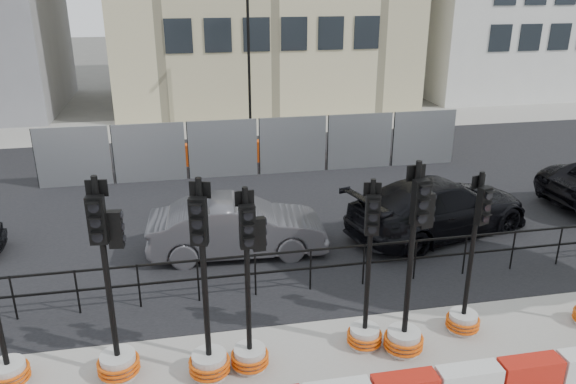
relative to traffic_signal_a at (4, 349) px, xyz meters
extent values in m
plane|color=#51514C|center=(5.64, 0.79, -0.71)|extent=(120.00, 120.00, 0.00)
cube|color=black|center=(5.64, 7.79, -0.69)|extent=(40.00, 14.00, 0.03)
cube|color=gray|center=(5.64, 16.79, -0.70)|extent=(40.00, 4.00, 0.02)
cylinder|color=black|center=(-0.36, 1.99, -0.21)|extent=(0.04, 0.04, 1.00)
cylinder|color=black|center=(0.84, 1.99, -0.21)|extent=(0.04, 0.04, 1.00)
cylinder|color=black|center=(2.04, 1.99, -0.21)|extent=(0.04, 0.04, 1.00)
cylinder|color=black|center=(3.24, 1.99, -0.21)|extent=(0.04, 0.04, 1.00)
cylinder|color=black|center=(4.44, 1.99, -0.21)|extent=(0.04, 0.04, 1.00)
cylinder|color=black|center=(5.64, 1.99, -0.21)|extent=(0.04, 0.04, 1.00)
cylinder|color=black|center=(6.84, 1.99, -0.21)|extent=(0.04, 0.04, 1.00)
cylinder|color=black|center=(8.04, 1.99, -0.21)|extent=(0.04, 0.04, 1.00)
cylinder|color=black|center=(9.24, 1.99, -0.21)|extent=(0.04, 0.04, 1.00)
cylinder|color=black|center=(10.44, 1.99, -0.21)|extent=(0.04, 0.04, 1.00)
cylinder|color=black|center=(11.64, 1.99, -0.21)|extent=(0.04, 0.04, 1.00)
cube|color=black|center=(5.64, 1.99, 0.27)|extent=(18.00, 0.04, 0.04)
cube|color=black|center=(5.64, 1.99, -0.16)|extent=(18.00, 0.04, 0.04)
cube|color=#919599|center=(-0.36, 9.79, 0.29)|extent=(2.30, 0.05, 2.00)
cylinder|color=black|center=(-1.51, 9.79, 0.29)|extent=(0.05, 0.05, 2.00)
cube|color=#919599|center=(2.04, 9.79, 0.29)|extent=(2.30, 0.05, 2.00)
cylinder|color=black|center=(0.89, 9.79, 0.29)|extent=(0.05, 0.05, 2.00)
cube|color=#919599|center=(4.44, 9.79, 0.29)|extent=(2.30, 0.05, 2.00)
cylinder|color=black|center=(3.29, 9.79, 0.29)|extent=(0.05, 0.05, 2.00)
cube|color=#919599|center=(6.84, 9.79, 0.29)|extent=(2.30, 0.05, 2.00)
cylinder|color=black|center=(5.69, 9.79, 0.29)|extent=(0.05, 0.05, 2.00)
cube|color=#919599|center=(9.24, 9.79, 0.29)|extent=(2.30, 0.05, 2.00)
cylinder|color=black|center=(8.09, 9.79, 0.29)|extent=(0.05, 0.05, 2.00)
cube|color=#919599|center=(11.64, 9.79, 0.29)|extent=(2.30, 0.05, 2.00)
cylinder|color=black|center=(10.49, 9.79, 0.29)|extent=(0.05, 0.05, 2.00)
cube|color=#EA460F|center=(1.64, 11.29, -0.31)|extent=(1.00, 0.40, 0.80)
cube|color=#EA460F|center=(3.64, 11.29, -0.31)|extent=(1.00, 0.40, 0.80)
cube|color=#EA460F|center=(5.64, 11.29, -0.31)|extent=(1.00, 0.40, 0.80)
cube|color=#EA460F|center=(7.64, 11.29, -0.31)|extent=(1.00, 0.40, 0.80)
cube|color=#EA460F|center=(9.64, 11.29, -0.31)|extent=(1.00, 0.40, 0.80)
cylinder|color=black|center=(6.14, 15.79, 2.29)|extent=(0.12, 0.12, 6.00)
cube|color=white|center=(7.21, -2.01, -0.16)|extent=(1.00, 0.35, 0.50)
cube|color=red|center=(8.26, -2.01, -0.16)|extent=(1.00, 0.35, 0.50)
cylinder|color=#BABAB6|center=(0.00, 0.01, -0.50)|extent=(0.56, 0.56, 0.41)
torus|color=#DA510B|center=(0.00, 0.01, -0.58)|extent=(0.67, 0.67, 0.05)
torus|color=#DA510B|center=(0.00, 0.01, -0.50)|extent=(0.67, 0.67, 0.05)
torus|color=#DA510B|center=(0.00, 0.01, -0.42)|extent=(0.67, 0.67, 0.05)
cylinder|color=#BABAB6|center=(1.78, -0.13, -0.48)|extent=(0.60, 0.60, 0.44)
torus|color=#DA510B|center=(1.78, -0.13, -0.57)|extent=(0.72, 0.72, 0.06)
torus|color=#DA510B|center=(1.78, -0.13, -0.48)|extent=(0.72, 0.72, 0.06)
torus|color=#DA510B|center=(1.78, -0.13, -0.40)|extent=(0.72, 0.72, 0.06)
cylinder|color=black|center=(1.78, -0.13, 1.29)|extent=(0.10, 0.10, 3.32)
cube|color=black|center=(1.77, -0.26, 2.28)|extent=(0.28, 0.18, 0.77)
cylinder|color=black|center=(1.76, -0.35, 2.04)|extent=(0.17, 0.07, 0.17)
cylinder|color=black|center=(1.76, -0.35, 2.28)|extent=(0.17, 0.07, 0.17)
cylinder|color=black|center=(1.76, -0.35, 2.52)|extent=(0.17, 0.07, 0.17)
cube|color=black|center=(1.79, -0.06, 2.72)|extent=(0.33, 0.07, 0.27)
cube|color=black|center=(2.00, -0.15, 2.06)|extent=(0.24, 0.17, 0.61)
cylinder|color=#BABAB6|center=(3.31, -0.41, -0.49)|extent=(0.59, 0.59, 0.44)
torus|color=#DA510B|center=(3.31, -0.41, -0.57)|extent=(0.71, 0.71, 0.05)
torus|color=#DA510B|center=(3.31, -0.41, -0.49)|extent=(0.71, 0.71, 0.05)
torus|color=#DA510B|center=(3.31, -0.41, -0.40)|extent=(0.71, 0.71, 0.05)
cylinder|color=black|center=(3.31, -0.41, 1.27)|extent=(0.10, 0.10, 3.29)
cube|color=black|center=(3.27, -0.53, 2.25)|extent=(0.30, 0.22, 0.77)
cylinder|color=black|center=(3.25, -0.62, 2.01)|extent=(0.17, 0.10, 0.16)
cylinder|color=black|center=(3.25, -0.62, 2.25)|extent=(0.17, 0.10, 0.16)
cylinder|color=black|center=(3.25, -0.62, 2.49)|extent=(0.17, 0.10, 0.16)
cube|color=black|center=(3.33, -0.35, 2.69)|extent=(0.32, 0.12, 0.26)
cylinder|color=#BABAB6|center=(4.01, -0.34, -0.50)|extent=(0.55, 0.55, 0.41)
torus|color=#DA510B|center=(4.01, -0.34, -0.58)|extent=(0.67, 0.67, 0.05)
torus|color=#DA510B|center=(4.01, -0.34, -0.50)|extent=(0.67, 0.67, 0.05)
torus|color=#DA510B|center=(4.01, -0.34, -0.42)|extent=(0.67, 0.67, 0.05)
cylinder|color=black|center=(4.01, -0.34, 1.14)|extent=(0.09, 0.09, 3.08)
cube|color=black|center=(4.02, -0.47, 2.07)|extent=(0.26, 0.16, 0.72)
cylinder|color=black|center=(4.02, -0.55, 1.84)|extent=(0.16, 0.06, 0.15)
cylinder|color=black|center=(4.02, -0.55, 2.07)|extent=(0.16, 0.06, 0.15)
cylinder|color=black|center=(4.02, -0.55, 2.29)|extent=(0.16, 0.06, 0.15)
cube|color=black|center=(4.01, -0.28, 2.48)|extent=(0.31, 0.05, 0.25)
cube|color=black|center=(4.21, -0.33, 1.86)|extent=(0.21, 0.15, 0.56)
cylinder|color=#BABAB6|center=(6.17, -0.13, -0.51)|extent=(0.54, 0.54, 0.40)
torus|color=#DA510B|center=(6.17, -0.13, -0.59)|extent=(0.65, 0.65, 0.05)
torus|color=#DA510B|center=(6.17, -0.13, -0.51)|extent=(0.65, 0.65, 0.05)
torus|color=#DA510B|center=(6.17, -0.13, -0.43)|extent=(0.65, 0.65, 0.05)
cylinder|color=black|center=(6.17, -0.13, 1.09)|extent=(0.09, 0.09, 3.00)
cube|color=black|center=(6.14, -0.25, 1.99)|extent=(0.26, 0.19, 0.70)
cylinder|color=black|center=(6.13, -0.32, 1.77)|extent=(0.16, 0.08, 0.15)
cylinder|color=black|center=(6.13, -0.32, 1.99)|extent=(0.16, 0.08, 0.15)
cylinder|color=black|center=(6.13, -0.32, 2.21)|extent=(0.16, 0.08, 0.15)
cube|color=black|center=(6.18, -0.07, 2.39)|extent=(0.30, 0.09, 0.24)
cylinder|color=#BABAB6|center=(6.81, -0.42, -0.48)|extent=(0.60, 0.60, 0.44)
torus|color=#DA510B|center=(6.81, -0.42, -0.57)|extent=(0.72, 0.72, 0.06)
torus|color=#DA510B|center=(6.81, -0.42, -0.48)|extent=(0.72, 0.72, 0.06)
torus|color=#DA510B|center=(6.81, -0.42, -0.39)|extent=(0.72, 0.72, 0.06)
cylinder|color=black|center=(6.81, -0.42, 1.29)|extent=(0.10, 0.10, 3.33)
cube|color=black|center=(6.83, -0.56, 2.29)|extent=(0.28, 0.19, 0.78)
cylinder|color=black|center=(6.84, -0.64, 2.05)|extent=(0.17, 0.08, 0.17)
cylinder|color=black|center=(6.84, -0.64, 2.29)|extent=(0.17, 0.08, 0.17)
cylinder|color=black|center=(6.84, -0.64, 2.54)|extent=(0.17, 0.08, 0.17)
cube|color=black|center=(6.81, -0.36, 2.74)|extent=(0.33, 0.08, 0.27)
cube|color=black|center=(7.03, -0.39, 2.07)|extent=(0.24, 0.17, 0.61)
cylinder|color=#BABAB6|center=(8.18, -0.04, -0.51)|extent=(0.53, 0.53, 0.40)
torus|color=#DA510B|center=(8.18, -0.04, -0.59)|extent=(0.64, 0.64, 0.05)
torus|color=#DA510B|center=(8.18, -0.04, -0.51)|extent=(0.64, 0.64, 0.05)
torus|color=#DA510B|center=(8.18, -0.04, -0.43)|extent=(0.64, 0.64, 0.05)
cylinder|color=black|center=(8.18, -0.04, 1.07)|extent=(0.09, 0.09, 2.96)
cube|color=black|center=(8.22, -0.15, 1.96)|extent=(0.27, 0.21, 0.69)
cylinder|color=black|center=(8.24, -0.22, 1.75)|extent=(0.16, 0.09, 0.15)
cylinder|color=black|center=(8.24, -0.22, 1.96)|extent=(0.16, 0.09, 0.15)
cylinder|color=black|center=(8.24, -0.22, 2.18)|extent=(0.16, 0.09, 0.15)
cube|color=black|center=(8.16, 0.02, 2.36)|extent=(0.29, 0.12, 0.24)
imported|color=#454449|center=(4.29, 4.06, 0.00)|extent=(1.95, 4.46, 1.42)
imported|color=black|center=(9.64, 4.22, 0.05)|extent=(5.02, 6.39, 1.51)
camera|label=1|loc=(3.11, -8.41, 5.71)|focal=35.00mm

